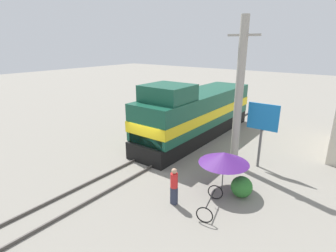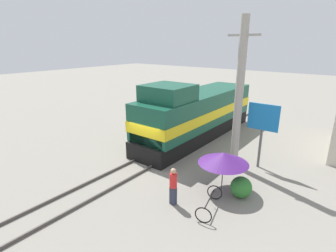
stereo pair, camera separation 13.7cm
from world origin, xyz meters
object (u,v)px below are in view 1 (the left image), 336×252
Objects in this scene: billboard_sign at (263,121)px; bicycle at (210,203)px; locomotive at (195,114)px; utility_pole at (239,95)px; person_bystander at (174,185)px; vendor_umbrella at (224,158)px.

bicycle is (-0.20, -5.64, -2.48)m from billboard_sign.
locomotive is at bearing -67.82° from bicycle.
billboard_sign is at bearing -105.82° from bicycle.
locomotive is 5.81m from utility_pole.
person_bystander is at bearing -105.89° from billboard_sign.
billboard_sign reaches higher than bicycle.
utility_pole is at bearing 102.90° from vendor_umbrella.
locomotive is 3.30× the size of billboard_sign.
utility_pole is 6.35m from bicycle.
utility_pole is 4.72× the size of person_bystander.
utility_pole reaches higher than locomotive.
billboard_sign is 6.17m from bicycle.
locomotive is 6.23× the size of bicycle.
vendor_umbrella is 0.64× the size of billboard_sign.
billboard_sign is 6.75m from person_bystander.
vendor_umbrella is 1.38× the size of person_bystander.
person_bystander is at bearing 6.93° from bicycle.
bicycle is at bearing -92.06° from billboard_sign.
locomotive is at bearing 148.26° from utility_pole.
utility_pole reaches higher than person_bystander.
billboard_sign is at bearing 81.40° from vendor_umbrella.
billboard_sign reaches higher than person_bystander.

